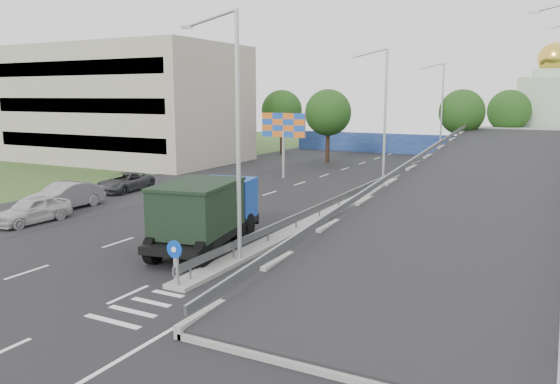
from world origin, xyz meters
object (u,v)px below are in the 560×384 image
Objects in this scene: billboard at (283,129)px; lamp_post_near at (234,124)px; church at (549,109)px; dump_truck at (206,211)px; parked_car_a at (32,210)px; parked_car_c at (125,182)px; lamp_post_mid at (383,111)px; parked_car_b at (64,196)px; sign_bollard at (176,263)px; lamp_post_far at (440,106)px.

lamp_post_near is at bearing -67.51° from billboard.
church is 1.81× the size of dump_truck.
parked_car_a is at bearing 171.19° from dump_truck.
church is 2.51× the size of billboard.
parked_car_c is (-14.13, 9.67, -1.09)m from dump_truck.
lamp_post_mid reaches higher than billboard.
parked_car_b is (-15.14, 4.33, -4.98)m from lamp_post_near.
lamp_post_mid is 24.08m from parked_car_a.
dump_truck is 1.56× the size of parked_car_c.
lamp_post_near reaches higher than parked_car_c.
dump_truck is (-2.24, 5.09, 0.74)m from sign_bollard.
parked_car_a is at bearing -109.37° from lamp_post_far.
lamp_post_near is 14.68m from parked_car_a.
sign_bollard is at bearing -76.91° from dump_truck.
parked_car_c is (-1.34, 6.60, -0.15)m from parked_car_b.
lamp_post_far is 39.02m from dump_truck.
parked_car_c is at bearing -121.48° from church.
church reaches higher than lamp_post_near.
lamp_post_near is 54.90m from church.
lamp_post_near reaches higher than billboard.
church is at bearing 53.73° from parked_car_c.
church is at bearing 79.62° from lamp_post_near.
lamp_post_mid is at bearing 24.04° from parked_car_c.
parked_car_a is 3.71m from parked_car_b.
lamp_post_far is at bearing 63.16° from billboard.
parked_car_c is at bearing -151.17° from lamp_post_mid.
parked_car_b is at bearing -83.35° from parked_car_c.
billboard is at bearing -120.70° from church.
dump_truck is (-2.35, 1.26, -4.04)m from lamp_post_near.
sign_bollard is 17.10m from parked_car_b.
billboard is at bearing -116.84° from lamp_post_far.
lamp_post_near is 40.00m from lamp_post_far.
lamp_post_near is 1.00× the size of lamp_post_far.
lamp_post_mid is (0.11, 23.83, 4.77)m from sign_bollard.
dump_truck is at bearing -103.07° from church.
billboard is at bearing 109.21° from sign_bollard.
billboard is (-9.11, 2.00, -1.62)m from lamp_post_mid.
lamp_post_far is at bearing 90.00° from lamp_post_near.
lamp_post_mid is 2.07× the size of parked_car_c.
dump_truck is 11.45m from parked_car_a.
billboard is 1.13× the size of parked_car_c.
lamp_post_mid is at bearing 47.03° from parked_car_b.
lamp_post_far reaches higher than parked_car_c.
billboard is 21.88m from parked_car_a.
church reaches higher than lamp_post_mid.
billboard is (-9.11, 22.00, -1.62)m from lamp_post_near.
lamp_post_near is at bearing -100.38° from church.
lamp_post_near is 2.00× the size of parked_car_b.
lamp_post_near and lamp_post_far have the same top height.
lamp_post_near reaches higher than parked_car_b.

